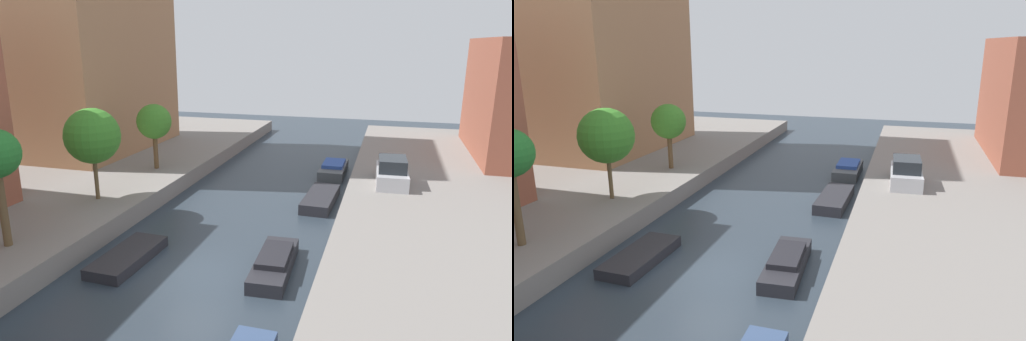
# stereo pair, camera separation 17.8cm
# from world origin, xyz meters

# --- Properties ---
(ground_plane) EXTENTS (84.00, 84.00, 0.00)m
(ground_plane) POSITION_xyz_m (0.00, 0.00, 0.00)
(ground_plane) COLOR #28333D
(street_tree_3) EXTENTS (2.85, 2.85, 4.81)m
(street_tree_3) POSITION_xyz_m (-7.44, 4.57, 4.37)
(street_tree_3) COLOR brown
(street_tree_3) RESTS_ON quay_left
(street_tree_4) EXTENTS (2.23, 2.23, 4.22)m
(street_tree_4) POSITION_xyz_m (-7.44, 11.05, 4.07)
(street_tree_4) COLOR brown
(street_tree_4) RESTS_ON quay_left
(parked_car) EXTENTS (1.93, 4.12, 1.60)m
(parked_car) POSITION_xyz_m (7.42, 11.80, 1.66)
(parked_car) COLOR #B7B7BC
(parked_car) RESTS_ON quay_right
(moored_boat_left_3) EXTENTS (1.75, 4.03, 0.46)m
(moored_boat_left_3) POSITION_xyz_m (-3.09, 0.25, 0.23)
(moored_boat_left_3) COLOR #232328
(moored_boat_left_3) RESTS_ON ground_plane
(moored_boat_right_3) EXTENTS (1.67, 4.43, 0.79)m
(moored_boat_right_3) POSITION_xyz_m (3.03, 1.24, 0.34)
(moored_boat_right_3) COLOR #232328
(moored_boat_right_3) RESTS_ON ground_plane
(moored_boat_right_4) EXTENTS (1.74, 4.55, 0.59)m
(moored_boat_right_4) POSITION_xyz_m (3.59, 9.92, 0.30)
(moored_boat_right_4) COLOR #232328
(moored_boat_right_4) RESTS_ON ground_plane
(moored_boat_right_5) EXTENTS (1.67, 4.46, 0.92)m
(moored_boat_right_5) POSITION_xyz_m (3.52, 16.34, 0.41)
(moored_boat_right_5) COLOR #4C5156
(moored_boat_right_5) RESTS_ON ground_plane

